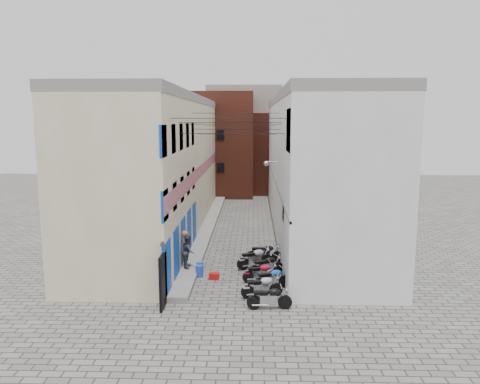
# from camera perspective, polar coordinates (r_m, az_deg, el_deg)

# --- Properties ---
(ground) EXTENTS (90.00, 90.00, 0.00)m
(ground) POSITION_cam_1_polar(r_m,az_deg,el_deg) (19.63, -1.60, -13.49)
(ground) COLOR #5D5B58
(ground) RESTS_ON ground
(plinth) EXTENTS (0.90, 26.00, 0.25)m
(plinth) POSITION_cam_1_polar(r_m,az_deg,el_deg) (32.12, -3.94, -4.34)
(plinth) COLOR gray
(plinth) RESTS_ON ground
(building_left) EXTENTS (5.10, 27.00, 9.00)m
(building_left) POSITION_cam_1_polar(r_m,az_deg,el_deg) (31.79, -9.31, 3.41)
(building_left) COLOR beige
(building_left) RESTS_ON ground
(building_right) EXTENTS (5.94, 26.00, 9.00)m
(building_right) POSITION_cam_1_polar(r_m,az_deg,el_deg) (31.50, 8.86, 3.39)
(building_right) COLOR silver
(building_right) RESTS_ON ground
(building_far_brick_left) EXTENTS (6.00, 6.00, 10.00)m
(building_far_brick_left) POSITION_cam_1_polar(r_m,az_deg,el_deg) (46.28, -2.13, 5.83)
(building_far_brick_left) COLOR maroon
(building_far_brick_left) RESTS_ON ground
(building_far_brick_right) EXTENTS (5.00, 6.00, 8.00)m
(building_far_brick_right) POSITION_cam_1_polar(r_m,az_deg,el_deg) (48.28, 3.99, 4.76)
(building_far_brick_right) COLOR maroon
(building_far_brick_right) RESTS_ON ground
(building_far_concrete) EXTENTS (8.00, 5.00, 11.00)m
(building_far_concrete) POSITION_cam_1_polar(r_m,az_deg,el_deg) (52.16, 0.51, 6.74)
(building_far_concrete) COLOR gray
(building_far_concrete) RESTS_ON ground
(far_shopfront) EXTENTS (2.00, 0.30, 2.40)m
(far_shopfront) POSITION_cam_1_polar(r_m,az_deg,el_deg) (43.78, 0.27, 0.67)
(far_shopfront) COLOR black
(far_shopfront) RESTS_ON ground
(overhead_wires) EXTENTS (5.80, 13.02, 1.32)m
(overhead_wires) POSITION_cam_1_polar(r_m,az_deg,el_deg) (25.78, -0.70, 8.13)
(overhead_wires) COLOR black
(overhead_wires) RESTS_ON ground
(motorcycle_a) EXTENTS (1.83, 0.66, 1.05)m
(motorcycle_a) POSITION_cam_1_polar(r_m,az_deg,el_deg) (18.97, 3.61, -12.61)
(motorcycle_a) COLOR black
(motorcycle_a) RESTS_ON ground
(motorcycle_b) EXTENTS (1.91, 1.03, 1.06)m
(motorcycle_b) POSITION_cam_1_polar(r_m,az_deg,el_deg) (20.12, 2.70, -11.30)
(motorcycle_b) COLOR #B4B5B9
(motorcycle_b) RESTS_ON ground
(motorcycle_c) EXTENTS (1.91, 1.19, 1.05)m
(motorcycle_c) POSITION_cam_1_polar(r_m,az_deg,el_deg) (21.07, 3.92, -10.37)
(motorcycle_c) COLOR blue
(motorcycle_c) RESTS_ON ground
(motorcycle_d) EXTENTS (1.81, 0.85, 1.01)m
(motorcycle_d) POSITION_cam_1_polar(r_m,az_deg,el_deg) (21.88, 2.58, -9.69)
(motorcycle_d) COLOR #A80C24
(motorcycle_d) RESTS_ON ground
(motorcycle_e) EXTENTS (1.89, 1.31, 1.05)m
(motorcycle_e) POSITION_cam_1_polar(r_m,az_deg,el_deg) (22.85, 3.25, -8.82)
(motorcycle_e) COLOR black
(motorcycle_e) RESTS_ON ground
(motorcycle_f) EXTENTS (2.04, 1.48, 1.15)m
(motorcycle_f) POSITION_cam_1_polar(r_m,az_deg,el_deg) (23.83, 1.82, -7.93)
(motorcycle_f) COLOR #9A9B9E
(motorcycle_f) RESTS_ON ground
(motorcycle_g) EXTENTS (1.93, 0.67, 1.11)m
(motorcycle_g) POSITION_cam_1_polar(r_m,az_deg,el_deg) (24.78, 3.01, -7.33)
(motorcycle_g) COLOR black
(motorcycle_g) RESTS_ON ground
(person_a) EXTENTS (0.65, 0.77, 1.80)m
(person_a) POSITION_cam_1_polar(r_m,az_deg,el_deg) (23.37, -6.59, -6.85)
(person_a) COLOR #9E6439
(person_a) RESTS_ON plinth
(person_b) EXTENTS (0.62, 0.79, 1.60)m
(person_b) POSITION_cam_1_polar(r_m,az_deg,el_deg) (23.25, -6.30, -7.19)
(person_b) COLOR #2D3343
(person_b) RESTS_ON plinth
(water_jug_near) EXTENTS (0.37, 0.37, 0.56)m
(water_jug_near) POSITION_cam_1_polar(r_m,az_deg,el_deg) (22.71, -5.00, -9.60)
(water_jug_near) COLOR blue
(water_jug_near) RESTS_ON ground
(water_jug_far) EXTENTS (0.45, 0.45, 0.54)m
(water_jug_far) POSITION_cam_1_polar(r_m,az_deg,el_deg) (23.35, -4.90, -9.10)
(water_jug_far) COLOR blue
(water_jug_far) RESTS_ON ground
(red_crate) EXTENTS (0.48, 0.38, 0.29)m
(red_crate) POSITION_cam_1_polar(r_m,az_deg,el_deg) (22.44, -3.18, -10.18)
(red_crate) COLOR #BB100D
(red_crate) RESTS_ON ground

